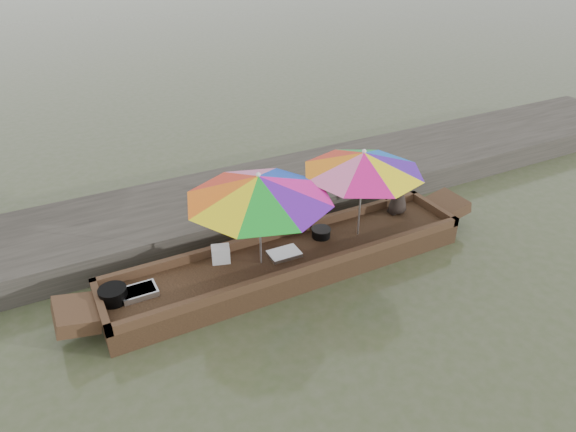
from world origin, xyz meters
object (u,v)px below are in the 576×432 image
cooking_pot (113,295)px  supply_bag (221,254)px  tray_crayfish (139,292)px  tray_scallop (284,254)px  vendor (399,189)px  boat_hull (291,263)px  umbrella_bow (260,220)px  umbrella_stern (361,194)px  charcoal_grill (321,233)px

cooking_pot → supply_bag: (1.69, 0.21, 0.03)m
tray_crayfish → tray_scallop: tray_crayfish is taller
cooking_pot → supply_bag: 1.70m
tray_crayfish → tray_scallop: bearing=-2.1°
tray_crayfish → vendor: bearing=2.3°
boat_hull → supply_bag: (-1.06, 0.33, 0.30)m
boat_hull → vendor: vendor is taller
tray_crayfish → umbrella_bow: (1.87, -0.10, 0.73)m
supply_bag → umbrella_bow: umbrella_bow is taller
boat_hull → cooking_pot: cooking_pot is taller
cooking_pot → vendor: vendor is taller
umbrella_stern → supply_bag: bearing=171.9°
cooking_pot → umbrella_bow: 2.32m
tray_crayfish → umbrella_stern: (3.69, -0.10, 0.73)m
boat_hull → charcoal_grill: charcoal_grill is taller
umbrella_stern → umbrella_bow: bearing=180.0°
cooking_pot → umbrella_bow: (2.22, -0.13, 0.67)m
umbrella_bow → umbrella_stern: bearing=0.0°
boat_hull → vendor: size_ratio=6.17×
cooking_pot → umbrella_stern: bearing=-1.8°
tray_scallop → boat_hull: bearing=-6.1°
cooking_pot → tray_scallop: 2.64m
charcoal_grill → umbrella_stern: bearing=-19.5°
tray_scallop → umbrella_stern: bearing=-0.5°
tray_scallop → cooking_pot: bearing=177.5°
umbrella_stern → charcoal_grill: bearing=160.5°
charcoal_grill → supply_bag: supply_bag is taller
charcoal_grill → tray_scallop: bearing=-166.0°
cooking_pot → vendor: bearing=1.8°
charcoal_grill → umbrella_stern: (0.60, -0.21, 0.70)m
charcoal_grill → vendor: 1.70m
boat_hull → vendor: bearing=7.0°
tray_scallop → supply_bag: 1.01m
supply_bag → tray_scallop: bearing=-18.7°
charcoal_grill → umbrella_stern: umbrella_stern is taller
tray_crayfish → charcoal_grill: charcoal_grill is taller
cooking_pot → vendor: (5.08, 0.16, 0.38)m
tray_scallop → vendor: vendor is taller
cooking_pot → umbrella_bow: size_ratio=0.18×
cooking_pot → tray_crayfish: bearing=-5.1°
charcoal_grill → cooking_pot: bearing=-178.6°
tray_scallop → supply_bag: supply_bag is taller
tray_scallop → umbrella_stern: size_ratio=0.25×
boat_hull → umbrella_bow: 1.09m
cooking_pot → boat_hull: bearing=-2.6°
boat_hull → tray_scallop: (-0.11, 0.01, 0.21)m
boat_hull → cooking_pot: bearing=177.4°
boat_hull → umbrella_stern: 1.60m
charcoal_grill → vendor: size_ratio=0.32×
boat_hull → charcoal_grill: bearing=17.2°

